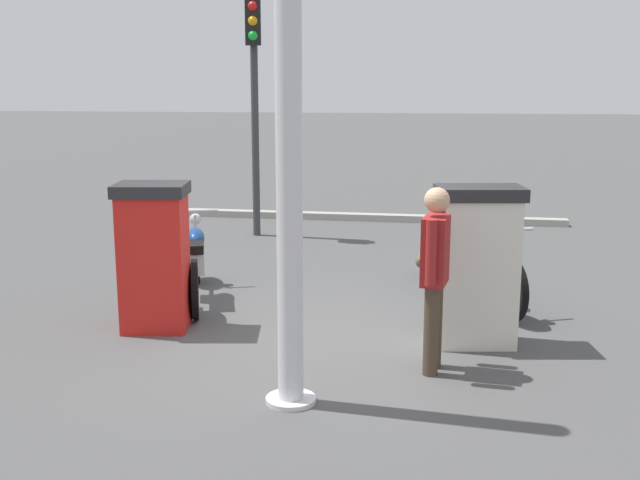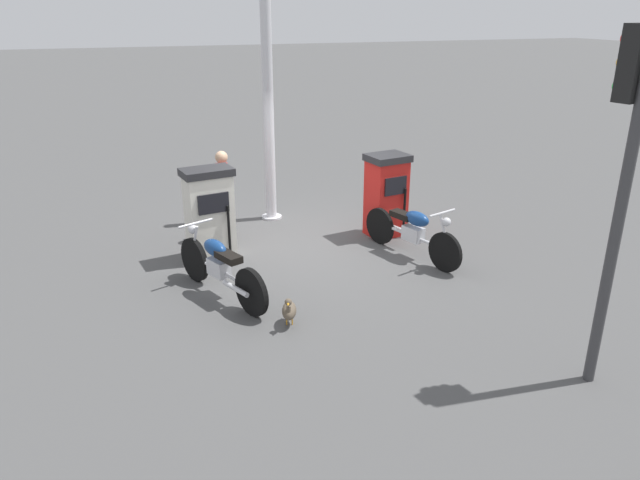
# 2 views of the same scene
# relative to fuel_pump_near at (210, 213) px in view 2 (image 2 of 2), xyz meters

# --- Properties ---
(ground_plane) EXTENTS (120.00, 120.00, 0.00)m
(ground_plane) POSITION_rel_fuel_pump_near_xyz_m (0.11, 1.60, -0.78)
(ground_plane) COLOR #4C4C4C
(fuel_pump_near) EXTENTS (0.61, 0.87, 1.53)m
(fuel_pump_near) POSITION_rel_fuel_pump_near_xyz_m (0.00, 0.00, 0.00)
(fuel_pump_near) COLOR silver
(fuel_pump_near) RESTS_ON ground
(fuel_pump_far) EXTENTS (0.67, 0.78, 1.50)m
(fuel_pump_far) POSITION_rel_fuel_pump_near_xyz_m (0.00, 3.20, -0.02)
(fuel_pump_far) COLOR red
(fuel_pump_far) RESTS_ON ground
(motorcycle_near_pump) EXTENTS (2.05, 0.92, 0.98)m
(motorcycle_near_pump) POSITION_rel_fuel_pump_near_xyz_m (1.46, -0.15, -0.31)
(motorcycle_near_pump) COLOR black
(motorcycle_near_pump) RESTS_ON ground
(motorcycle_far_pump) EXTENTS (2.09, 0.80, 0.96)m
(motorcycle_far_pump) POSITION_rel_fuel_pump_near_xyz_m (1.13, 3.14, -0.31)
(motorcycle_far_pump) COLOR black
(motorcycle_far_pump) RESTS_ON ground
(attendant_person) EXTENTS (0.58, 0.25, 1.62)m
(attendant_person) POSITION_rel_fuel_pump_near_xyz_m (-0.77, 0.40, 0.15)
(attendant_person) COLOR #473828
(attendant_person) RESTS_ON ground
(wandering_duck) EXTENTS (0.45, 0.31, 0.46)m
(wandering_duck) POSITION_rel_fuel_pump_near_xyz_m (2.63, 0.52, -0.56)
(wandering_duck) COLOR brown
(wandering_duck) RESTS_ON ground
(roadside_traffic_light) EXTENTS (0.39, 0.27, 3.78)m
(roadside_traffic_light) POSITION_rel_fuel_pump_near_xyz_m (4.90, 3.30, 1.80)
(roadside_traffic_light) COLOR #38383A
(roadside_traffic_light) RESTS_ON ground
(canopy_support_pole) EXTENTS (0.40, 0.40, 4.09)m
(canopy_support_pole) POSITION_rel_fuel_pump_near_xyz_m (-1.62, 1.49, 1.19)
(canopy_support_pole) COLOR silver
(canopy_support_pole) RESTS_ON ground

